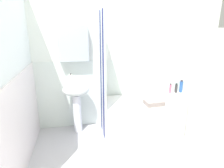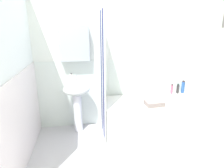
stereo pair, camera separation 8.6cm
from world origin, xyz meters
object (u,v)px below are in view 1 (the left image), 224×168
object	(u,v)px
bathtub	(150,114)
body_wash_bottle	(176,88)
soap_dispenser	(71,79)
conditioner_bottle	(181,86)
towel_folded	(154,103)
sink	(76,97)
shampoo_bottle	(170,89)

from	to	relation	value
bathtub	body_wash_bottle	distance (m)	0.76
soap_dispenser	conditioner_bottle	distance (m)	2.06
conditioner_bottle	body_wash_bottle	distance (m)	0.11
body_wash_bottle	towel_folded	distance (m)	0.81
bathtub	soap_dispenser	bearing A→B (deg)	171.41
sink	body_wash_bottle	size ratio (longest dim) A/B	4.73
bathtub	conditioner_bottle	world-z (taller)	conditioner_bottle
sink	body_wash_bottle	xyz separation A→B (m)	(1.87, 0.11, 0.00)
sink	shampoo_bottle	world-z (taller)	sink
sink	soap_dispenser	distance (m)	0.32
conditioner_bottle	body_wash_bottle	xyz separation A→B (m)	(-0.10, -0.01, -0.03)
body_wash_bottle	shampoo_bottle	bearing A→B (deg)	-173.34
sink	shampoo_bottle	size ratio (longest dim) A/B	4.54
soap_dispenser	shampoo_bottle	distance (m)	1.84
soap_dispenser	conditioner_bottle	world-z (taller)	soap_dispenser
shampoo_bottle	conditioner_bottle	bearing A→B (deg)	4.92
body_wash_bottle	soap_dispenser	bearing A→B (deg)	-178.17
shampoo_bottle	bathtub	bearing A→B (deg)	-152.96
sink	conditioner_bottle	distance (m)	1.97
conditioner_bottle	towel_folded	size ratio (longest dim) A/B	0.82
sink	conditioner_bottle	size ratio (longest dim) A/B	3.62
soap_dispenser	shampoo_bottle	xyz separation A→B (m)	(1.81, 0.05, -0.30)
body_wash_bottle	bathtub	bearing A→B (deg)	-156.84
towel_folded	soap_dispenser	bearing A→B (deg)	162.12
sink	bathtub	distance (m)	1.31
conditioner_bottle	towel_folded	world-z (taller)	conditioner_bottle
bathtub	towel_folded	xyz separation A→B (m)	(-0.03, -0.22, 0.31)
body_wash_bottle	towel_folded	world-z (taller)	body_wash_bottle
body_wash_bottle	conditioner_bottle	bearing A→B (deg)	2.77
sink	towel_folded	world-z (taller)	sink
soap_dispenser	bathtub	bearing A→B (deg)	-8.59
sink	towel_folded	distance (m)	1.28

